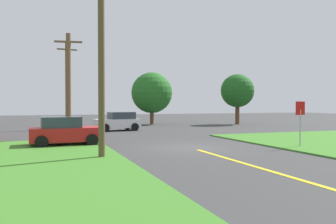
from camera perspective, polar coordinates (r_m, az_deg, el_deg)
The scene contains 10 objects.
ground_plane at distance 18.91m, azimuth 3.59°, elevation -5.77°, with size 120.00×120.00×0.00m, color #3A3A3A.
lane_stripe_center at distance 12.09m, azimuth 19.05°, elevation -9.86°, with size 0.20×14.00×0.01m, color yellow.
stop_sign at distance 20.12m, azimuth 20.59°, elevation -0.50°, with size 0.71×0.19×2.46m.
car_approaching_junction at distance 31.03m, azimuth -8.07°, elevation -1.52°, with size 4.05×2.42×1.62m.
parked_car_near_building at distance 20.49m, azimuth -16.40°, elevation -3.02°, with size 3.90×2.11×1.62m.
utility_pole_near at distance 15.42m, azimuth -10.73°, elevation 9.07°, with size 1.80×0.28×8.57m.
utility_pole_mid at distance 24.41m, azimuth -15.77°, elevation 4.28°, with size 1.80×0.39×7.01m.
utility_pole_far at distance 33.65m, azimuth -15.96°, elevation 4.20°, with size 1.80×0.35×7.94m.
oak_tree_left at distance 41.06m, azimuth 11.16°, elevation 3.37°, with size 3.80×3.80×5.74m.
pine_tree_center at distance 40.08m, azimuth -2.63°, elevation 3.12°, with size 4.64×4.64×5.93m.
Camera 1 is at (-7.45, -17.22, 2.33)m, focal length 37.71 mm.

